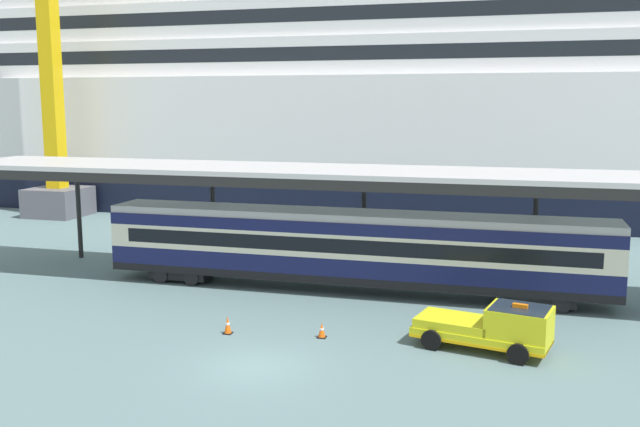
{
  "coord_description": "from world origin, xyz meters",
  "views": [
    {
      "loc": [
        8.78,
        -22.9,
        9.56
      ],
      "look_at": [
        0.3,
        7.71,
        4.5
      ],
      "focal_mm": 39.33,
      "sensor_mm": 36.0,
      "label": 1
    }
  ],
  "objects_px": {
    "service_truck": "(495,326)",
    "traffic_cone_near": "(228,325)",
    "train_carriage": "(351,247)",
    "cruise_ship": "(297,84)",
    "traffic_cone_mid": "(322,330)"
  },
  "relations": [
    {
      "from": "cruise_ship",
      "to": "train_carriage",
      "type": "xyz_separation_m",
      "value": [
        12.5,
        -31.02,
        -8.9
      ]
    },
    {
      "from": "train_carriage",
      "to": "traffic_cone_near",
      "type": "distance_m",
      "value": 8.8
    },
    {
      "from": "cruise_ship",
      "to": "train_carriage",
      "type": "height_order",
      "value": "cruise_ship"
    },
    {
      "from": "traffic_cone_mid",
      "to": "train_carriage",
      "type": "bearing_deg",
      "value": 93.73
    },
    {
      "from": "cruise_ship",
      "to": "traffic_cone_near",
      "type": "distance_m",
      "value": 41.37
    },
    {
      "from": "cruise_ship",
      "to": "service_truck",
      "type": "distance_m",
      "value": 44.1
    },
    {
      "from": "cruise_ship",
      "to": "train_carriage",
      "type": "distance_m",
      "value": 34.6
    },
    {
      "from": "train_carriage",
      "to": "service_truck",
      "type": "distance_m",
      "value": 10.24
    },
    {
      "from": "service_truck",
      "to": "traffic_cone_near",
      "type": "relative_size",
      "value": 7.33
    },
    {
      "from": "train_carriage",
      "to": "cruise_ship",
      "type": "bearing_deg",
      "value": 111.95
    },
    {
      "from": "cruise_ship",
      "to": "service_truck",
      "type": "height_order",
      "value": "cruise_ship"
    },
    {
      "from": "traffic_cone_mid",
      "to": "traffic_cone_near",
      "type": "bearing_deg",
      "value": -171.76
    },
    {
      "from": "traffic_cone_near",
      "to": "traffic_cone_mid",
      "type": "relative_size",
      "value": 1.18
    },
    {
      "from": "train_carriage",
      "to": "service_truck",
      "type": "height_order",
      "value": "train_carriage"
    },
    {
      "from": "traffic_cone_near",
      "to": "cruise_ship",
      "type": "bearing_deg",
      "value": 103.12
    }
  ]
}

